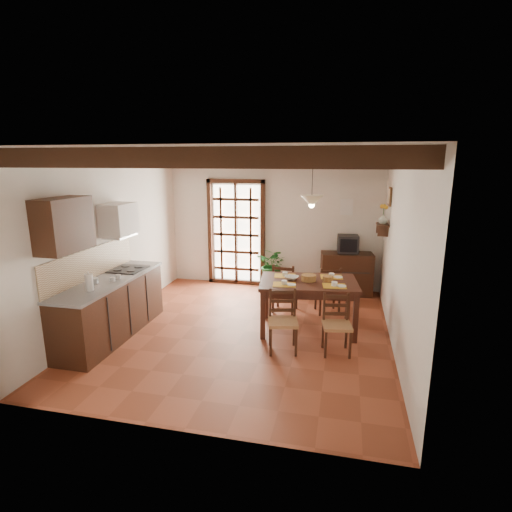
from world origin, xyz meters
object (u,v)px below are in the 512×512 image
(chair_near_right, at_px, (336,335))
(sideboard, at_px, (346,274))
(dining_table, at_px, (308,287))
(chair_near_left, at_px, (283,332))
(chair_far_left, at_px, (285,296))
(pendant_lamp, at_px, (312,200))
(kitchen_counter, at_px, (111,307))
(potted_plant, at_px, (273,263))
(crt_tv, at_px, (348,244))
(chair_far_right, at_px, (327,298))

(chair_near_right, distance_m, sideboard, 2.65)
(chair_near_right, bearing_deg, dining_table, 113.18)
(dining_table, xyz_separation_m, chair_near_left, (-0.27, -0.81, -0.44))
(chair_near_right, xyz_separation_m, chair_far_left, (-0.95, 1.43, 0.02))
(pendant_lamp, bearing_deg, chair_near_right, -59.94)
(kitchen_counter, distance_m, dining_table, 3.07)
(chair_far_left, xyz_separation_m, potted_plant, (-0.43, 1.17, 0.29))
(kitchen_counter, relative_size, sideboard, 2.23)
(chair_near_left, distance_m, sideboard, 2.88)
(chair_far_left, relative_size, crt_tv, 2.09)
(chair_far_left, height_order, potted_plant, potted_plant)
(chair_far_right, bearing_deg, chair_far_left, -11.08)
(chair_near_left, bearing_deg, chair_far_left, 85.13)
(dining_table, xyz_separation_m, crt_tv, (0.59, 1.92, 0.34))
(kitchen_counter, relative_size, chair_far_left, 2.52)
(chair_far_left, xyz_separation_m, sideboard, (1.07, 1.21, 0.15))
(dining_table, distance_m, sideboard, 2.04)
(kitchen_counter, bearing_deg, dining_table, 17.01)
(kitchen_counter, xyz_separation_m, sideboard, (3.52, 2.83, -0.04))
(chair_near_left, distance_m, potted_plant, 2.79)
(chair_far_left, height_order, pendant_lamp, pendant_lamp)
(chair_far_right, distance_m, crt_tv, 1.39)
(chair_far_left, bearing_deg, chair_near_right, 129.08)
(potted_plant, bearing_deg, chair_near_left, -76.84)
(dining_table, distance_m, pendant_lamp, 1.37)
(sideboard, height_order, potted_plant, potted_plant)
(kitchen_counter, xyz_separation_m, chair_near_left, (2.65, 0.08, -0.20))
(chair_near_right, distance_m, pendant_lamp, 2.04)
(chair_near_left, xyz_separation_m, pendant_lamp, (0.27, 0.91, 1.80))
(kitchen_counter, distance_m, chair_far_left, 2.94)
(chair_near_right, relative_size, pendant_lamp, 1.00)
(sideboard, bearing_deg, potted_plant, 173.40)
(chair_near_left, bearing_deg, kitchen_counter, 169.36)
(sideboard, relative_size, pendant_lamp, 1.20)
(chair_near_left, xyz_separation_m, chair_far_right, (0.55, 1.63, -0.01))
(kitchen_counter, distance_m, chair_near_left, 2.66)
(sideboard, relative_size, crt_tv, 2.36)
(dining_table, relative_size, pendant_lamp, 1.92)
(crt_tv, bearing_deg, chair_far_right, -110.20)
(chair_near_right, relative_size, chair_far_left, 0.94)
(potted_plant, bearing_deg, sideboard, 1.44)
(kitchen_counter, xyz_separation_m, crt_tv, (3.52, 2.82, 0.58))
(kitchen_counter, bearing_deg, sideboard, 38.77)
(chair_far_left, bearing_deg, dining_table, 129.20)
(kitchen_counter, height_order, crt_tv, kitchen_counter)
(chair_near_right, relative_size, crt_tv, 1.97)
(sideboard, distance_m, pendant_lamp, 2.53)
(dining_table, relative_size, sideboard, 1.60)
(chair_far_left, bearing_deg, kitchen_counter, 38.91)
(dining_table, bearing_deg, chair_near_right, -64.04)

